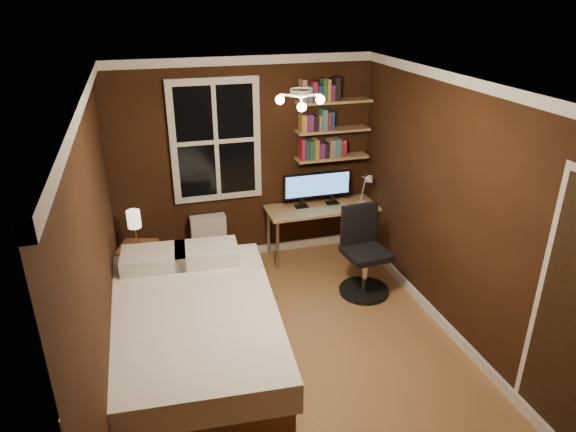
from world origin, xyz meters
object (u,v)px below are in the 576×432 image
object	(u,v)px
office_chair	(363,260)
radiator	(209,240)
monitor_left	(302,191)
desk_lamp	(366,188)
desk	(322,211)
nightstand	(140,265)
bed	(185,334)
monitor_right	(333,187)
bedside_lamp	(135,229)

from	to	relation	value
office_chair	radiator	bearing A→B (deg)	139.15
monitor_left	desk_lamp	xyz separation A→B (m)	(0.80, -0.15, 0.00)
radiator	desk	xyz separation A→B (m)	(1.42, -0.17, 0.29)
desk	office_chair	world-z (taller)	office_chair
nightstand	desk	distance (m)	2.30
nightstand	radiator	world-z (taller)	radiator
bed	radiator	size ratio (longest dim) A/B	3.71
radiator	monitor_right	world-z (taller)	monitor_right
bedside_lamp	monitor_left	distance (m)	2.04
monitor_left	bed	bearing A→B (deg)	-133.19
desk	monitor_left	distance (m)	0.38
desk	monitor_left	world-z (taller)	monitor_left
desk	desk_lamp	distance (m)	0.62
nightstand	bedside_lamp	xyz separation A→B (m)	(0.00, 0.00, 0.46)
nightstand	desk	world-z (taller)	desk
nightstand	radiator	xyz separation A→B (m)	(0.85, 0.27, 0.08)
desk	office_chair	xyz separation A→B (m)	(0.15, -0.97, -0.22)
monitor_right	radiator	bearing A→B (deg)	176.43
desk_lamp	bed	bearing A→B (deg)	-146.76
monitor_left	radiator	bearing A→B (deg)	175.17
monitor_left	desk_lamp	distance (m)	0.82
monitor_left	monitor_right	world-z (taller)	same
desk	monitor_right	bearing A→B (deg)	23.65
nightstand	desk_lamp	world-z (taller)	desk_lamp
nightstand	office_chair	world-z (taller)	office_chair
radiator	desk	size ratio (longest dim) A/B	0.46
bed	radiator	distance (m)	1.92
monitor_right	desk_lamp	size ratio (longest dim) A/B	1.05
monitor_left	desk	bearing A→B (deg)	-15.64
nightstand	office_chair	size ratio (longest dim) A/B	0.48
office_chair	monitor_left	bearing A→B (deg)	106.31
bedside_lamp	office_chair	size ratio (longest dim) A/B	0.43
bed	nightstand	bearing A→B (deg)	107.44
desk	nightstand	bearing A→B (deg)	-177.49
nightstand	monitor_right	distance (m)	2.52
monitor_right	bed	bearing A→B (deg)	-139.55
monitor_right	office_chair	xyz separation A→B (m)	(-0.01, -1.04, -0.50)
bed	radiator	xyz separation A→B (m)	(0.48, 1.86, -0.01)
bed	nightstand	xyz separation A→B (m)	(-0.37, 1.59, -0.08)
bedside_lamp	desk	bearing A→B (deg)	2.51
nightstand	monitor_left	size ratio (longest dim) A/B	1.06
nightstand	monitor_right	size ratio (longest dim) A/B	1.06
bedside_lamp	monitor_right	size ratio (longest dim) A/B	0.94
bed	desk	xyz separation A→B (m)	(1.90, 1.69, 0.28)
monitor_right	office_chair	bearing A→B (deg)	-90.45
radiator	office_chair	world-z (taller)	office_chair
bedside_lamp	radiator	world-z (taller)	bedside_lamp
monitor_right	monitor_left	bearing A→B (deg)	180.00
monitor_right	desk	bearing A→B (deg)	-156.35
desk_lamp	office_chair	bearing A→B (deg)	-113.98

